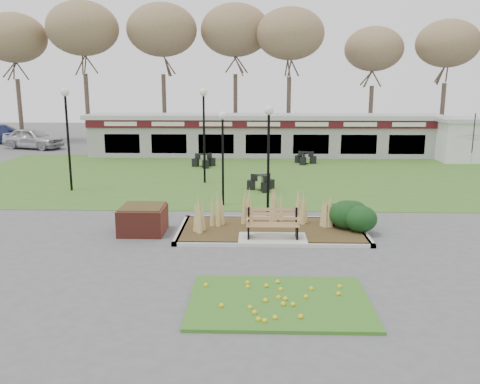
{
  "coord_description": "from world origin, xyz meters",
  "views": [
    {
      "loc": [
        -0.6,
        -15.65,
        5.03
      ],
      "look_at": [
        -1.11,
        2.0,
        1.23
      ],
      "focal_mm": 38.0,
      "sensor_mm": 36.0,
      "label": 1
    }
  ],
  "objects_px": {
    "lamp_post_near_right": "(269,137)",
    "car_blue": "(3,134)",
    "brick_planter": "(143,219)",
    "car_silver": "(33,138)",
    "service_hut": "(470,139)",
    "lamp_post_mid_right": "(204,115)",
    "park_bench": "(273,223)",
    "lamp_post_far_left": "(67,116)",
    "patio_umbrella": "(472,148)",
    "food_pavilion": "(263,135)",
    "lamp_post_mid_left": "(223,138)",
    "bistro_set_a": "(204,163)",
    "bistro_set_b": "(262,185)",
    "car_black": "(162,139)",
    "bistro_set_c": "(305,160)"
  },
  "relations": [
    {
      "from": "lamp_post_far_left",
      "to": "bistro_set_b",
      "type": "distance_m",
      "value": 9.66
    },
    {
      "from": "bistro_set_c",
      "to": "patio_umbrella",
      "type": "bearing_deg",
      "value": -20.25
    },
    {
      "from": "brick_planter",
      "to": "food_pavilion",
      "type": "xyz_separation_m",
      "value": [
        4.4,
        18.96,
        1.0
      ]
    },
    {
      "from": "car_black",
      "to": "car_blue",
      "type": "distance_m",
      "value": 14.19
    },
    {
      "from": "food_pavilion",
      "to": "bistro_set_a",
      "type": "xyz_separation_m",
      "value": [
        -3.67,
        -5.04,
        -1.19
      ]
    },
    {
      "from": "lamp_post_far_left",
      "to": "car_black",
      "type": "bearing_deg",
      "value": 85.56
    },
    {
      "from": "lamp_post_mid_right",
      "to": "lamp_post_far_left",
      "type": "distance_m",
      "value": 6.52
    },
    {
      "from": "lamp_post_mid_left",
      "to": "bistro_set_a",
      "type": "height_order",
      "value": "lamp_post_mid_left"
    },
    {
      "from": "bistro_set_c",
      "to": "bistro_set_a",
      "type": "bearing_deg",
      "value": -167.4
    },
    {
      "from": "service_hut",
      "to": "car_silver",
      "type": "relative_size",
      "value": 0.91
    },
    {
      "from": "park_bench",
      "to": "bistro_set_b",
      "type": "height_order",
      "value": "park_bench"
    },
    {
      "from": "lamp_post_mid_right",
      "to": "bistro_set_c",
      "type": "height_order",
      "value": "lamp_post_mid_right"
    },
    {
      "from": "service_hut",
      "to": "lamp_post_mid_right",
      "type": "distance_m",
      "value": 18.62
    },
    {
      "from": "food_pavilion",
      "to": "patio_umbrella",
      "type": "xyz_separation_m",
      "value": [
        11.6,
        -6.96,
        -0.02
      ]
    },
    {
      "from": "brick_planter",
      "to": "bistro_set_c",
      "type": "height_order",
      "value": "brick_planter"
    },
    {
      "from": "brick_planter",
      "to": "patio_umbrella",
      "type": "height_order",
      "value": "patio_umbrella"
    },
    {
      "from": "brick_planter",
      "to": "car_silver",
      "type": "relative_size",
      "value": 0.31
    },
    {
      "from": "lamp_post_mid_left",
      "to": "car_blue",
      "type": "distance_m",
      "value": 29.84
    },
    {
      "from": "patio_umbrella",
      "to": "car_blue",
      "type": "bearing_deg",
      "value": 157.39
    },
    {
      "from": "lamp_post_mid_right",
      "to": "car_black",
      "type": "distance_m",
      "value": 15.84
    },
    {
      "from": "bistro_set_c",
      "to": "lamp_post_far_left",
      "type": "bearing_deg",
      "value": -144.42
    },
    {
      "from": "food_pavilion",
      "to": "lamp_post_far_left",
      "type": "relative_size",
      "value": 5.09
    },
    {
      "from": "bistro_set_b",
      "to": "brick_planter",
      "type": "bearing_deg",
      "value": -120.34
    },
    {
      "from": "lamp_post_mid_left",
      "to": "car_silver",
      "type": "relative_size",
      "value": 0.8
    },
    {
      "from": "car_silver",
      "to": "brick_planter",
      "type": "bearing_deg",
      "value": -130.45
    },
    {
      "from": "bistro_set_b",
      "to": "bistro_set_c",
      "type": "bearing_deg",
      "value": 70.99
    },
    {
      "from": "park_bench",
      "to": "car_blue",
      "type": "height_order",
      "value": "car_blue"
    },
    {
      "from": "service_hut",
      "to": "car_black",
      "type": "distance_m",
      "value": 22.55
    },
    {
      "from": "park_bench",
      "to": "lamp_post_near_right",
      "type": "bearing_deg",
      "value": 91.55
    },
    {
      "from": "service_hut",
      "to": "car_silver",
      "type": "height_order",
      "value": "service_hut"
    },
    {
      "from": "food_pavilion",
      "to": "car_silver",
      "type": "distance_m",
      "value": 18.17
    },
    {
      "from": "service_hut",
      "to": "lamp_post_near_right",
      "type": "distance_m",
      "value": 20.15
    },
    {
      "from": "bistro_set_b",
      "to": "patio_umbrella",
      "type": "xyz_separation_m",
      "value": [
        11.83,
        4.87,
        1.19
      ]
    },
    {
      "from": "lamp_post_mid_right",
      "to": "car_silver",
      "type": "distance_m",
      "value": 20.08
    },
    {
      "from": "lamp_post_mid_right",
      "to": "patio_umbrella",
      "type": "height_order",
      "value": "lamp_post_mid_right"
    },
    {
      "from": "brick_planter",
      "to": "car_black",
      "type": "relative_size",
      "value": 0.36
    },
    {
      "from": "brick_planter",
      "to": "food_pavilion",
      "type": "height_order",
      "value": "food_pavilion"
    },
    {
      "from": "bistro_set_b",
      "to": "car_blue",
      "type": "xyz_separation_m",
      "value": [
        -21.78,
        18.87,
        0.54
      ]
    },
    {
      "from": "lamp_post_near_right",
      "to": "car_blue",
      "type": "xyz_separation_m",
      "value": [
        -21.93,
        23.8,
        -2.28
      ]
    },
    {
      "from": "car_silver",
      "to": "car_blue",
      "type": "xyz_separation_m",
      "value": [
        -4.17,
        3.65,
        -0.02
      ]
    },
    {
      "from": "car_silver",
      "to": "car_black",
      "type": "height_order",
      "value": "car_silver"
    },
    {
      "from": "lamp_post_mid_left",
      "to": "bistro_set_a",
      "type": "xyz_separation_m",
      "value": [
        -1.76,
        9.88,
        -2.56
      ]
    },
    {
      "from": "lamp_post_mid_right",
      "to": "car_blue",
      "type": "height_order",
      "value": "lamp_post_mid_right"
    },
    {
      "from": "bistro_set_b",
      "to": "car_blue",
      "type": "height_order",
      "value": "car_blue"
    },
    {
      "from": "lamp_post_near_right",
      "to": "patio_umbrella",
      "type": "distance_m",
      "value": 15.34
    },
    {
      "from": "park_bench",
      "to": "lamp_post_far_left",
      "type": "xyz_separation_m",
      "value": [
        -9.31,
        7.56,
        2.93
      ]
    },
    {
      "from": "lamp_post_mid_left",
      "to": "lamp_post_mid_right",
      "type": "distance_m",
      "value": 5.08
    },
    {
      "from": "lamp_post_near_right",
      "to": "lamp_post_far_left",
      "type": "relative_size",
      "value": 0.88
    },
    {
      "from": "park_bench",
      "to": "car_blue",
      "type": "xyz_separation_m",
      "value": [
        -22.01,
        26.75,
        0.22
      ]
    },
    {
      "from": "park_bench",
      "to": "lamp_post_far_left",
      "type": "bearing_deg",
      "value": 140.95
    }
  ]
}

